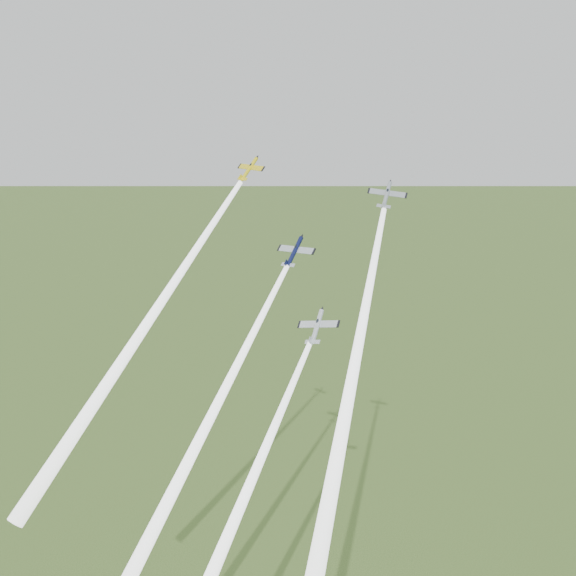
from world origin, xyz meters
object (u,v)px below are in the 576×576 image
object	(u,v)px
plane_silver_right	(387,195)
plane_silver_low	(317,327)
plane_navy	(295,252)
plane_yellow	(249,169)

from	to	relation	value
plane_silver_right	plane_silver_low	world-z (taller)	plane_silver_right
plane_navy	plane_yellow	bearing A→B (deg)	-167.30
plane_navy	plane_silver_low	bearing A→B (deg)	-35.36
plane_silver_right	plane_silver_low	distance (m)	26.86
plane_yellow	plane_silver_low	size ratio (longest dim) A/B	0.80
plane_navy	plane_silver_low	world-z (taller)	plane_navy
plane_navy	plane_silver_right	bearing A→B (deg)	24.52
plane_navy	plane_silver_right	distance (m)	20.27
plane_yellow	plane_silver_right	xyz separation A→B (m)	(25.79, 3.64, -3.90)
plane_silver_right	plane_silver_low	xyz separation A→B (m)	(-8.13, -12.78, -22.19)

